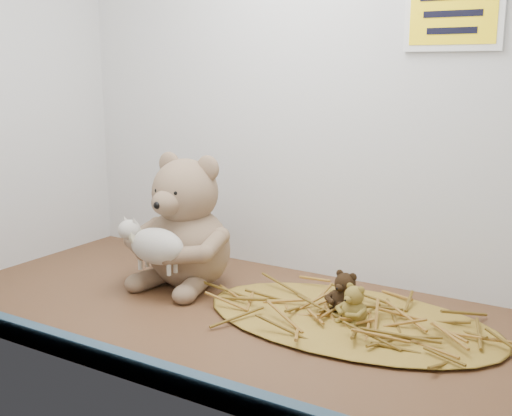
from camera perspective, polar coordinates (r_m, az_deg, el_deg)
The scene contains 8 objects.
alcove_shell at distance 121.20cm, azimuth 0.10°, elevation 12.23°, with size 120.40×60.20×90.40cm.
front_rail at distance 100.96cm, azimuth -11.43°, elevation -13.45°, with size 119.28×2.20×3.60cm, color #314B5E.
straw_bed at distance 119.69cm, azimuth 8.28°, elevation -9.73°, with size 56.31×32.69×1.09cm, color brown.
main_teddy at distance 135.13cm, azimuth -6.09°, elevation -1.08°, with size 22.61×23.86×28.03cm, color #8E7357, non-canonical shape.
toy_lamb at distance 128.39cm, azimuth -8.78°, elevation -3.38°, with size 15.82×9.65×10.22cm, color #B5B2A3, non-canonical shape.
mini_teddy_tan at distance 116.08cm, azimuth 8.75°, elevation -8.29°, with size 5.75×6.07×7.14cm, color olive, non-canonical shape.
mini_teddy_brown at distance 120.21cm, azimuth 7.95°, elevation -7.30°, with size 6.46×6.82×8.01cm, color black, non-canonical shape.
wall_sign at distance 128.64cm, azimuth 17.15°, elevation 16.17°, with size 16.00×1.20×11.00cm, color yellow.
Camera 1 is at (62.87, -94.61, 45.50)cm, focal length 45.00 mm.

